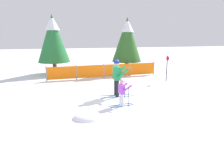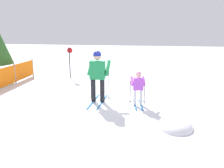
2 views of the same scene
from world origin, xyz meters
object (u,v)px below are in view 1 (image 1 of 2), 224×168
skier_child (122,90)px  trail_marker (167,66)px  skier_adult (117,74)px  conifer_near (127,39)px  safety_fence (104,71)px  conifer_far (53,38)px

skier_child → trail_marker: size_ratio=0.71×
skier_adult → conifer_near: (2.02, 5.74, 1.39)m
skier_adult → safety_fence: 4.25m
conifer_far → safety_fence: bearing=-32.0°
skier_child → safety_fence: bearing=76.9°
trail_marker → safety_fence: bearing=152.8°
safety_fence → skier_adult: bearing=-91.2°
skier_child → trail_marker: trail_marker is taller
skier_child → trail_marker: (3.68, 3.76, 0.30)m
skier_child → conifer_far: (-3.00, 7.54, 1.87)m
safety_fence → trail_marker: trail_marker is taller
conifer_far → trail_marker: bearing=-29.5°
conifer_near → safety_fence: bearing=-141.5°
skier_child → trail_marker: 5.27m
skier_child → conifer_near: size_ratio=0.28×
safety_fence → conifer_far: size_ratio=1.76×
safety_fence → conifer_near: 3.14m
skier_adult → skier_child: skier_adult is taller
safety_fence → conifer_far: bearing=148.0°
skier_adult → conifer_far: bearing=115.4°
skier_child → conifer_near: conifer_near is taller
skier_child → conifer_near: bearing=62.2°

